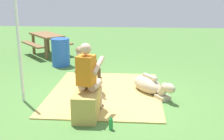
{
  "coord_description": "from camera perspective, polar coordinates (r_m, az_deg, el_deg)",
  "views": [
    {
      "loc": [
        -5.83,
        -0.46,
        2.25
      ],
      "look_at": [
        0.24,
        0.04,
        0.55
      ],
      "focal_mm": 46.36,
      "sensor_mm": 36.0,
      "label": 1
    }
  ],
  "objects": [
    {
      "name": "hay_patch",
      "position": [
        6.54,
        -1.34,
        -4.41
      ],
      "size": [
        2.98,
        2.44,
        0.02
      ],
      "primitive_type": "cube",
      "color": "tan",
      "rests_on": "ground"
    },
    {
      "name": "hay_bale",
      "position": [
        5.25,
        -5.05,
        -6.95
      ],
      "size": [
        0.7,
        0.42,
        0.49
      ],
      "primitive_type": "cube",
      "color": "tan",
      "rests_on": "ground"
    },
    {
      "name": "water_barrel",
      "position": [
        8.88,
        -10.09,
        3.46
      ],
      "size": [
        0.55,
        0.55,
        0.84
      ],
      "primitive_type": "cylinder",
      "color": "blue",
      "rests_on": "ground"
    },
    {
      "name": "ground_plane",
      "position": [
        6.27,
        0.18,
        -5.45
      ],
      "size": [
        24.0,
        24.0,
        0.0
      ],
      "primitive_type": "plane",
      "color": "#4C7A38"
    },
    {
      "name": "pony_standing",
      "position": [
        6.61,
        -4.57,
        0.66
      ],
      "size": [
        1.2,
        0.86,
        0.92
      ],
      "color": "#8C6B4C",
      "rests_on": "ground"
    },
    {
      "name": "soda_bottle",
      "position": [
        4.87,
        -0.21,
        -10.41
      ],
      "size": [
        0.07,
        0.07,
        0.25
      ],
      "color": "#268C3F",
      "rests_on": "ground"
    },
    {
      "name": "tent_pole_left",
      "position": [
        6.04,
        -17.88,
        4.62
      ],
      "size": [
        0.06,
        0.06,
        2.36
      ],
      "primitive_type": "cylinder",
      "color": "silver",
      "rests_on": "ground"
    },
    {
      "name": "pony_lying",
      "position": [
        6.49,
        7.52,
        -3.05
      ],
      "size": [
        1.25,
        0.99,
        0.42
      ],
      "color": "tan",
      "rests_on": "ground"
    },
    {
      "name": "person_seated",
      "position": [
        5.22,
        -4.63,
        -1.06
      ],
      "size": [
        0.71,
        0.51,
        1.37
      ],
      "color": "#D8AD8C",
      "rests_on": "ground"
    },
    {
      "name": "picnic_bench",
      "position": [
        10.42,
        -12.76,
        5.99
      ],
      "size": [
        1.98,
        1.96,
        0.75
      ],
      "color": "brown",
      "rests_on": "ground"
    }
  ]
}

